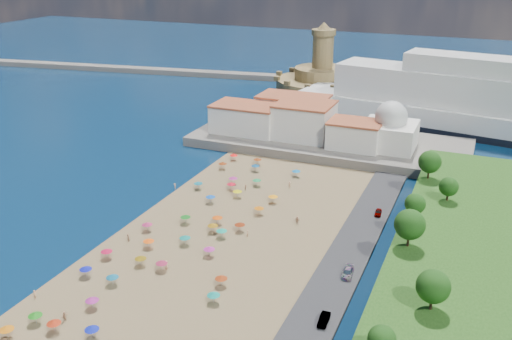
% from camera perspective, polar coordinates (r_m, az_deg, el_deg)
% --- Properties ---
extents(ground, '(700.00, 700.00, 0.00)m').
position_cam_1_polar(ground, '(131.83, -5.85, -6.65)').
color(ground, '#071938').
rests_on(ground, ground).
extents(terrace, '(90.00, 36.00, 3.00)m').
position_cam_1_polar(terrace, '(190.60, 7.27, 2.76)').
color(terrace, '#59544C').
rests_on(terrace, ground).
extents(jetty, '(18.00, 70.00, 2.40)m').
position_cam_1_polar(jetty, '(228.86, 4.37, 5.94)').
color(jetty, '#59544C').
rests_on(jetty, ground).
extents(breakwater, '(199.03, 34.77, 2.60)m').
position_cam_1_polar(breakwater, '(310.50, -10.48, 9.75)').
color(breakwater, '#59544C').
rests_on(breakwater, ground).
extents(waterfront_buildings, '(57.00, 29.00, 11.00)m').
position_cam_1_polar(waterfront_buildings, '(192.95, 3.67, 5.10)').
color(waterfront_buildings, silver).
rests_on(waterfront_buildings, terrace).
extents(domed_building, '(16.00, 16.00, 15.00)m').
position_cam_1_polar(domed_building, '(182.51, 13.26, 3.98)').
color(domed_building, silver).
rests_on(domed_building, terrace).
extents(fortress, '(40.00, 40.00, 32.40)m').
position_cam_1_polar(fortress, '(255.39, 6.58, 8.74)').
color(fortress, '#99824C').
rests_on(fortress, ground).
extents(cruise_ship, '(153.12, 46.18, 33.10)m').
position_cam_1_polar(cruise_ship, '(214.49, 23.67, 5.53)').
color(cruise_ship, black).
rests_on(cruise_ship, ground).
extents(beach_parasols, '(32.10, 115.94, 2.20)m').
position_cam_1_polar(beach_parasols, '(122.75, -9.02, -7.92)').
color(beach_parasols, gray).
rests_on(beach_parasols, beach).
extents(beachgoers, '(39.04, 93.41, 1.88)m').
position_cam_1_polar(beachgoers, '(127.59, -7.34, -7.14)').
color(beachgoers, tan).
rests_on(beachgoers, beach).
extents(parked_cars, '(2.34, 50.90, 1.42)m').
position_cam_1_polar(parked_cars, '(118.49, 9.44, -9.52)').
color(parked_cars, gray).
rests_on(parked_cars, promenade).
extents(hillside_trees, '(15.24, 103.24, 7.88)m').
position_cam_1_polar(hillside_trees, '(112.16, 15.50, -6.81)').
color(hillside_trees, '#382314').
rests_on(hillside_trees, hillside).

